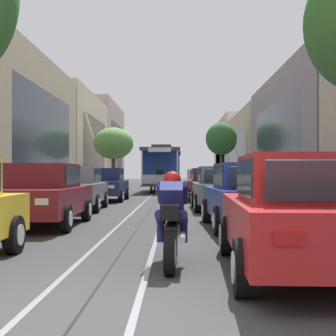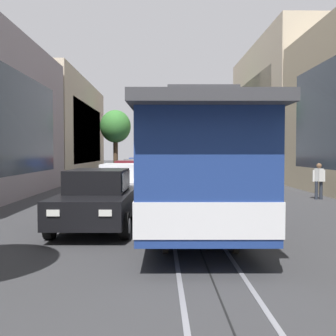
{
  "view_description": "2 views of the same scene",
  "coord_description": "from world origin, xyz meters",
  "px_view_note": "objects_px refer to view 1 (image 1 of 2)",
  "views": [
    {
      "loc": [
        0.91,
        -4.38,
        1.34
      ],
      "look_at": [
        0.38,
        30.61,
        1.73
      ],
      "focal_mm": 50.93,
      "sensor_mm": 36.0,
      "label": 1
    },
    {
      "loc": [
        0.83,
        40.41,
        2.05
      ],
      "look_at": [
        0.34,
        13.97,
        1.0
      ],
      "focal_mm": 42.8,
      "sensor_mm": 36.0,
      "label": 2
    }
  ],
  "objects_px": {
    "parked_car_navy_fourth_left": "(106,184)",
    "parked_car_white_fifth_right": "(200,182)",
    "parked_car_grey_mid_left": "(77,188)",
    "street_tree_kerb_left_second": "(113,143)",
    "parked_car_maroon_second_left": "(43,195)",
    "parked_car_red_near_right": "(300,213)",
    "motorcycle_with_rider": "(172,221)",
    "pedestrian_on_right_pavement": "(56,181)",
    "parked_car_grey_mid_right": "(220,188)",
    "cable_car_trolley": "(163,169)",
    "parked_car_black_sixth_right": "(198,181)",
    "pedestrian_crossing_far": "(67,179)",
    "parked_car_maroon_fourth_right": "(208,184)",
    "parked_car_blue_second_right": "(248,195)",
    "fire_hydrant": "(10,203)",
    "street_tree_kerb_right_second": "(221,139)"
  },
  "relations": [
    {
      "from": "parked_car_blue_second_right",
      "to": "parked_car_maroon_fourth_right",
      "type": "distance_m",
      "value": 11.67
    },
    {
      "from": "parked_car_blue_second_right",
      "to": "parked_car_black_sixth_right",
      "type": "distance_m",
      "value": 22.5
    },
    {
      "from": "parked_car_navy_fourth_left",
      "to": "parked_car_white_fifth_right",
      "type": "bearing_deg",
      "value": 49.5
    },
    {
      "from": "parked_car_maroon_second_left",
      "to": "parked_car_grey_mid_right",
      "type": "relative_size",
      "value": 1.0
    },
    {
      "from": "motorcycle_with_rider",
      "to": "parked_car_grey_mid_right",
      "type": "bearing_deg",
      "value": 80.97
    },
    {
      "from": "parked_car_maroon_fourth_right",
      "to": "motorcycle_with_rider",
      "type": "xyz_separation_m",
      "value": [
        -1.62,
        -16.3,
        -0.15
      ]
    },
    {
      "from": "street_tree_kerb_left_second",
      "to": "parked_car_black_sixth_right",
      "type": "bearing_deg",
      "value": -44.21
    },
    {
      "from": "parked_car_maroon_second_left",
      "to": "parked_car_blue_second_right",
      "type": "bearing_deg",
      "value": -4.95
    },
    {
      "from": "cable_car_trolley",
      "to": "motorcycle_with_rider",
      "type": "height_order",
      "value": "cable_car_trolley"
    },
    {
      "from": "pedestrian_crossing_far",
      "to": "pedestrian_on_right_pavement",
      "type": "bearing_deg",
      "value": -86.68
    },
    {
      "from": "parked_car_red_near_right",
      "to": "parked_car_black_sixth_right",
      "type": "bearing_deg",
      "value": 90.12
    },
    {
      "from": "parked_car_maroon_second_left",
      "to": "parked_car_grey_mid_left",
      "type": "xyz_separation_m",
      "value": [
        -0.24,
        5.27,
        0.0
      ]
    },
    {
      "from": "parked_car_white_fifth_right",
      "to": "parked_car_grey_mid_right",
      "type": "bearing_deg",
      "value": -89.4
    },
    {
      "from": "parked_car_blue_second_right",
      "to": "parked_car_maroon_fourth_right",
      "type": "height_order",
      "value": "same"
    },
    {
      "from": "parked_car_maroon_second_left",
      "to": "cable_car_trolley",
      "type": "relative_size",
      "value": 0.48
    },
    {
      "from": "parked_car_grey_mid_left",
      "to": "motorcycle_with_rider",
      "type": "relative_size",
      "value": 2.22
    },
    {
      "from": "parked_car_white_fifth_right",
      "to": "cable_car_trolley",
      "type": "relative_size",
      "value": 0.48
    },
    {
      "from": "parked_car_grey_mid_right",
      "to": "motorcycle_with_rider",
      "type": "distance_m",
      "value": 10.61
    },
    {
      "from": "parked_car_red_near_right",
      "to": "parked_car_maroon_fourth_right",
      "type": "distance_m",
      "value": 16.82
    },
    {
      "from": "parked_car_grey_mid_right",
      "to": "pedestrian_on_right_pavement",
      "type": "height_order",
      "value": "parked_car_grey_mid_right"
    },
    {
      "from": "fire_hydrant",
      "to": "parked_car_red_near_right",
      "type": "bearing_deg",
      "value": -50.45
    },
    {
      "from": "parked_car_navy_fourth_left",
      "to": "parked_car_maroon_fourth_right",
      "type": "xyz_separation_m",
      "value": [
        4.95,
        0.16,
        0.0
      ]
    },
    {
      "from": "parked_car_blue_second_right",
      "to": "street_tree_kerb_right_second",
      "type": "height_order",
      "value": "street_tree_kerb_right_second"
    },
    {
      "from": "parked_car_red_near_right",
      "to": "parked_car_white_fifth_right",
      "type": "relative_size",
      "value": 1.01
    },
    {
      "from": "parked_car_navy_fourth_left",
      "to": "parked_car_blue_second_right",
      "type": "bearing_deg",
      "value": -65.92
    },
    {
      "from": "street_tree_kerb_left_second",
      "to": "pedestrian_crossing_far",
      "type": "distance_m",
      "value": 9.9
    },
    {
      "from": "cable_car_trolley",
      "to": "fire_hydrant",
      "type": "distance_m",
      "value": 20.53
    },
    {
      "from": "parked_car_maroon_fourth_right",
      "to": "parked_car_maroon_second_left",
      "type": "bearing_deg",
      "value": -113.71
    },
    {
      "from": "parked_car_white_fifth_right",
      "to": "fire_hydrant",
      "type": "height_order",
      "value": "parked_car_white_fifth_right"
    },
    {
      "from": "parked_car_maroon_second_left",
      "to": "parked_car_grey_mid_right",
      "type": "bearing_deg",
      "value": 47.34
    },
    {
      "from": "parked_car_maroon_second_left",
      "to": "motorcycle_with_rider",
      "type": "height_order",
      "value": "parked_car_maroon_second_left"
    },
    {
      "from": "parked_car_maroon_second_left",
      "to": "parked_car_red_near_right",
      "type": "xyz_separation_m",
      "value": [
        5.02,
        -5.6,
        0.0
      ]
    },
    {
      "from": "parked_car_maroon_fourth_right",
      "to": "pedestrian_on_right_pavement",
      "type": "height_order",
      "value": "parked_car_maroon_fourth_right"
    },
    {
      "from": "parked_car_grey_mid_right",
      "to": "parked_car_black_sixth_right",
      "type": "relative_size",
      "value": 1.0
    },
    {
      "from": "parked_car_navy_fourth_left",
      "to": "parked_car_grey_mid_right",
      "type": "bearing_deg",
      "value": -48.61
    },
    {
      "from": "parked_car_grey_mid_right",
      "to": "motorcycle_with_rider",
      "type": "relative_size",
      "value": 2.2
    },
    {
      "from": "parked_car_grey_mid_left",
      "to": "pedestrian_on_right_pavement",
      "type": "xyz_separation_m",
      "value": [
        -3.35,
        10.36,
        0.08
      ]
    },
    {
      "from": "parked_car_maroon_second_left",
      "to": "parked_car_red_near_right",
      "type": "distance_m",
      "value": 7.52
    },
    {
      "from": "parked_car_maroon_fourth_right",
      "to": "fire_hydrant",
      "type": "height_order",
      "value": "parked_car_maroon_fourth_right"
    },
    {
      "from": "parked_car_red_near_right",
      "to": "parked_car_grey_mid_right",
      "type": "distance_m",
      "value": 11.0
    },
    {
      "from": "parked_car_blue_second_right",
      "to": "pedestrian_crossing_far",
      "type": "relative_size",
      "value": 2.54
    },
    {
      "from": "parked_car_maroon_fourth_right",
      "to": "cable_car_trolley",
      "type": "height_order",
      "value": "cable_car_trolley"
    },
    {
      "from": "parked_car_maroon_second_left",
      "to": "parked_car_navy_fourth_left",
      "type": "xyz_separation_m",
      "value": [
        -0.02,
        11.06,
        0.0
      ]
    },
    {
      "from": "parked_car_navy_fourth_left",
      "to": "motorcycle_with_rider",
      "type": "xyz_separation_m",
      "value": [
        3.33,
        -16.14,
        -0.15
      ]
    },
    {
      "from": "parked_car_grey_mid_right",
      "to": "pedestrian_crossing_far",
      "type": "height_order",
      "value": "pedestrian_crossing_far"
    },
    {
      "from": "parked_car_grey_mid_left",
      "to": "street_tree_kerb_left_second",
      "type": "xyz_separation_m",
      "value": [
        -1.73,
        23.52,
        3.1
      ]
    },
    {
      "from": "parked_car_grey_mid_left",
      "to": "parked_car_black_sixth_right",
      "type": "relative_size",
      "value": 1.0
    },
    {
      "from": "parked_car_navy_fourth_left",
      "to": "pedestrian_on_right_pavement",
      "type": "xyz_separation_m",
      "value": [
        -3.57,
        4.57,
        0.08
      ]
    },
    {
      "from": "parked_car_black_sixth_right",
      "to": "cable_car_trolley",
      "type": "xyz_separation_m",
      "value": [
        -2.52,
        0.59,
        0.86
      ]
    },
    {
      "from": "cable_car_trolley",
      "to": "motorcycle_with_rider",
      "type": "xyz_separation_m",
      "value": [
        0.87,
        -27.73,
        -1.01
      ]
    }
  ]
}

